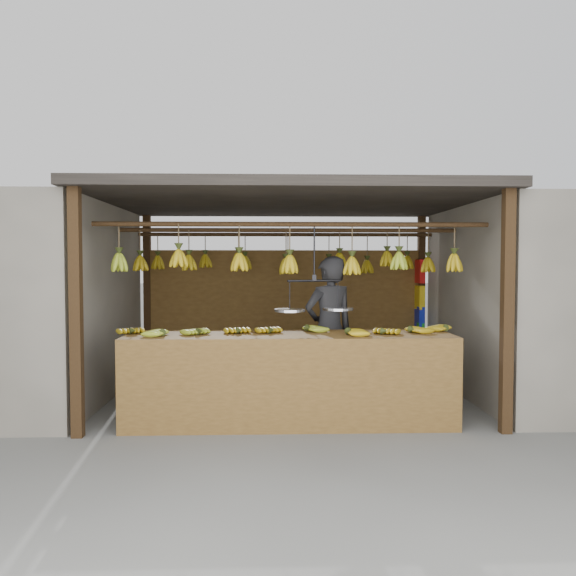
{
  "coord_description": "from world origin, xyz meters",
  "views": [
    {
      "loc": [
        -0.23,
        -6.67,
        1.6
      ],
      "look_at": [
        0.0,
        0.3,
        1.3
      ],
      "focal_mm": 35.0,
      "sensor_mm": 36.0,
      "label": 1
    }
  ],
  "objects": [
    {
      "name": "stall",
      "position": [
        0.0,
        0.33,
        1.97
      ],
      "size": [
        4.3,
        3.3,
        2.4
      ],
      "color": "black",
      "rests_on": "ground"
    },
    {
      "name": "hanging_bananas",
      "position": [
        -0.01,
        -0.0,
        1.61
      ],
      "size": [
        3.58,
        2.25,
        0.38
      ],
      "color": "#92A523",
      "rests_on": "ground"
    },
    {
      "name": "vendor",
      "position": [
        0.46,
        -0.28,
        0.84
      ],
      "size": [
        0.73,
        0.62,
        1.69
      ],
      "primitive_type": "imported",
      "rotation": [
        0.0,
        0.0,
        3.56
      ],
      "color": "#262628",
      "rests_on": "ground"
    },
    {
      "name": "balance_scale",
      "position": [
        0.22,
        -1.0,
        1.17
      ],
      "size": [
        0.81,
        0.46,
        0.88
      ],
      "color": "black",
      "rests_on": "ground"
    },
    {
      "name": "bag_bundles",
      "position": [
        1.94,
        1.35,
        1.0
      ],
      "size": [
        0.08,
        0.26,
        1.25
      ],
      "color": "red",
      "rests_on": "ground"
    },
    {
      "name": "ground",
      "position": [
        0.0,
        0.0,
        0.0
      ],
      "size": [
        80.0,
        80.0,
        0.0
      ],
      "primitive_type": "plane",
      "color": "#5B5B57"
    },
    {
      "name": "counter",
      "position": [
        -0.03,
        -1.22,
        0.71
      ],
      "size": [
        3.48,
        0.74,
        0.96
      ],
      "color": "brown",
      "rests_on": "ground"
    }
  ]
}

